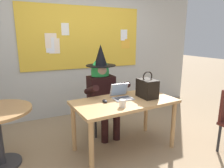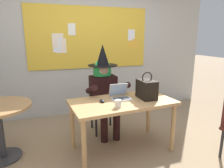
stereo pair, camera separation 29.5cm
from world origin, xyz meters
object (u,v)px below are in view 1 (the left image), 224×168
Objects in this scene: desk_main at (124,107)px; chair_at_desk at (100,102)px; coffee_mug at (123,103)px; person_costumed at (102,87)px; laptop at (122,95)px; handbag at (147,88)px; computer_mouse at (105,101)px.

chair_at_desk is at bearing 95.88° from desk_main.
desk_main is 15.15× the size of coffee_mug.
coffee_mug is at bearing -2.97° from chair_at_desk.
person_costumed is (-0.00, -0.12, 0.29)m from chair_at_desk.
laptop is 0.38m from handbag.
handbag is at bearing 35.14° from person_costumed.
coffee_mug is (-0.07, -0.95, 0.29)m from chair_at_desk.
person_costumed is at bearing 100.64° from laptop.
desk_main is 0.75m from chair_at_desk.
person_costumed is 0.60m from computer_mouse.
person_costumed is 0.76m from handbag.
laptop is at bearing 9.41° from person_costumed.
coffee_mug is at bearing -61.88° from computer_mouse.
handbag is at bearing -2.22° from computer_mouse.
desk_main is 0.17m from laptop.
desk_main is at bearing -93.44° from laptop.
chair_at_desk reaches higher than coffee_mug.
laptop is (0.08, -0.62, 0.29)m from chair_at_desk.
chair_at_desk is 0.69m from laptop.
coffee_mug is (0.13, -0.26, 0.03)m from computer_mouse.
handbag is 0.56m from coffee_mug.
laptop is at bearing 162.28° from handbag.
chair_at_desk is 8.49× the size of computer_mouse.
desk_main is 0.42m from handbag.
desk_main is 13.84× the size of computer_mouse.
computer_mouse is (-0.20, -0.57, -0.04)m from person_costumed.
person_costumed reaches higher than laptop.
laptop is (0.09, -0.50, -0.01)m from person_costumed.
person_costumed is 0.51m from laptop.
person_costumed reaches higher than computer_mouse.
chair_at_desk is 2.34× the size of handbag.
person_costumed is at bearing 0.57° from chair_at_desk.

